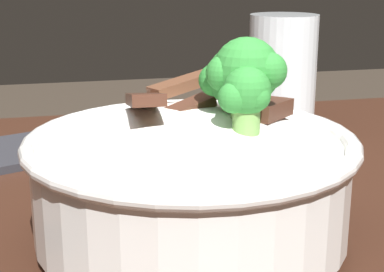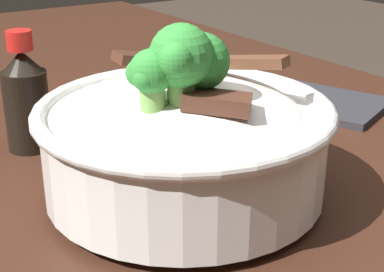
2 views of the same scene
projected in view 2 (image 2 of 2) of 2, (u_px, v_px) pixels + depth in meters
dining_table at (86, 221)px, 0.61m from camera, size 1.48×0.86×0.81m
rice_bowl at (184, 133)px, 0.44m from camera, size 0.23×0.23×0.15m
soy_sauce_bottle at (26, 99)px, 0.54m from camera, size 0.04×0.04×0.11m
folded_napkin at (319, 102)px, 0.67m from camera, size 0.17×0.15×0.01m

